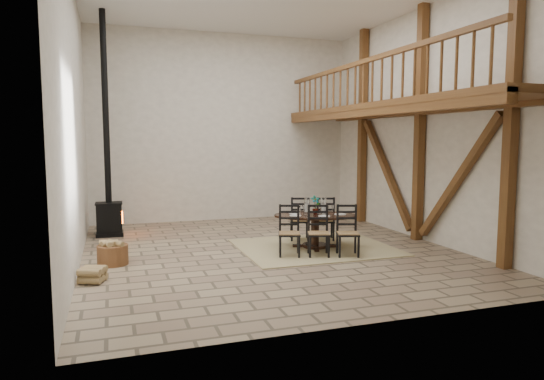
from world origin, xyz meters
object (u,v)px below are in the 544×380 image
object	(u,v)px
dining_table	(316,230)
wood_stove	(108,186)
log_stack	(93,275)
log_basket	(113,254)

from	to	relation	value
dining_table	wood_stove	distance (m)	4.80
wood_stove	log_stack	size ratio (longest dim) A/B	10.78
wood_stove	log_basket	world-z (taller)	wood_stove
dining_table	log_stack	world-z (taller)	dining_table
dining_table	log_basket	bearing A→B (deg)	-161.77
wood_stove	log_basket	size ratio (longest dim) A/B	9.49
dining_table	log_stack	size ratio (longest dim) A/B	4.58
log_stack	wood_stove	bearing A→B (deg)	86.16
dining_table	wood_stove	world-z (taller)	wood_stove
log_basket	log_stack	world-z (taller)	log_basket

